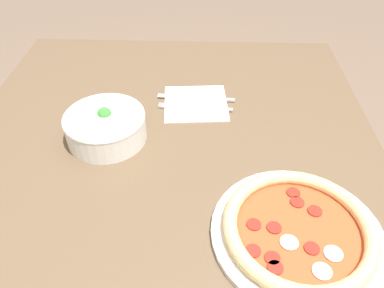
{
  "coord_description": "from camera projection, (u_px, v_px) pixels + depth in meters",
  "views": [
    {
      "loc": [
        -0.56,
        -0.08,
        1.29
      ],
      "look_at": [
        0.06,
        -0.05,
        0.75
      ],
      "focal_mm": 35.0,
      "sensor_mm": 36.0,
      "label": 1
    }
  ],
  "objects": [
    {
      "name": "napkin",
      "position": [
        196.0,
        103.0,
        0.97
      ],
      "size": [
        0.17,
        0.17,
        0.0
      ],
      "color": "white",
      "rests_on": "dining_table"
    },
    {
      "name": "dining_table",
      "position": [
        167.0,
        199.0,
        0.85
      ],
      "size": [
        1.2,
        0.96,
        0.73
      ],
      "color": "brown",
      "rests_on": "ground_plane"
    },
    {
      "name": "pizza",
      "position": [
        298.0,
        230.0,
        0.65
      ],
      "size": [
        0.3,
        0.3,
        0.04
      ],
      "color": "white",
      "rests_on": "dining_table"
    },
    {
      "name": "knife",
      "position": [
        199.0,
        98.0,
        0.98
      ],
      "size": [
        0.03,
        0.2,
        0.01
      ],
      "rotation": [
        0.0,
        0.0,
        1.5
      ],
      "color": "silver",
      "rests_on": "napkin"
    },
    {
      "name": "fork",
      "position": [
        196.0,
        108.0,
        0.94
      ],
      "size": [
        0.03,
        0.19,
        0.0
      ],
      "rotation": [
        0.0,
        0.0,
        1.5
      ],
      "color": "silver",
      "rests_on": "napkin"
    },
    {
      "name": "bowl",
      "position": [
        106.0,
        125.0,
        0.84
      ],
      "size": [
        0.18,
        0.18,
        0.08
      ],
      "color": "white",
      "rests_on": "dining_table"
    }
  ]
}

